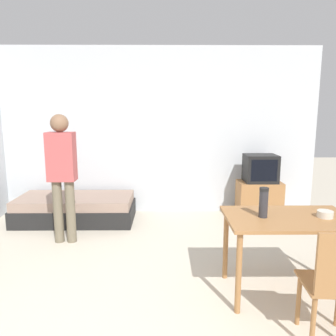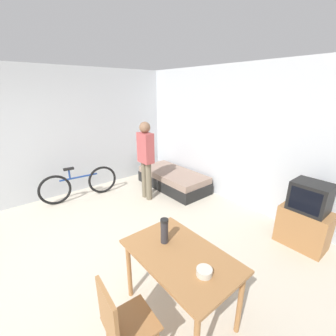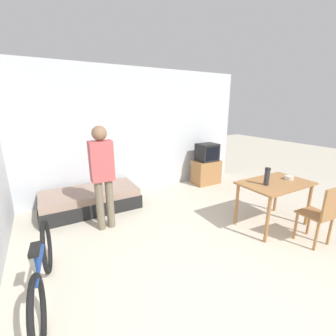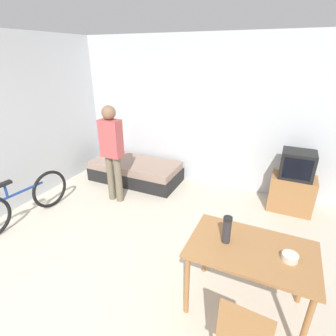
{
  "view_description": "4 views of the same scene",
  "coord_description": "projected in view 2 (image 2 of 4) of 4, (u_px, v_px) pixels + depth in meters",
  "views": [
    {
      "loc": [
        0.33,
        -1.74,
        1.69
      ],
      "look_at": [
        0.37,
        2.02,
        1.03
      ],
      "focal_mm": 35.0,
      "sensor_mm": 36.0,
      "label": 1
    },
    {
      "loc": [
        2.73,
        -0.14,
        2.24
      ],
      "look_at": [
        0.13,
        2.01,
        1.06
      ],
      "focal_mm": 24.0,
      "sensor_mm": 36.0,
      "label": 2
    },
    {
      "loc": [
        -1.7,
        -1.02,
        1.93
      ],
      "look_at": [
        0.12,
        2.2,
        0.89
      ],
      "focal_mm": 24.0,
      "sensor_mm": 36.0,
      "label": 3
    },
    {
      "loc": [
        1.54,
        -0.96,
        2.38
      ],
      "look_at": [
        0.14,
        2.1,
        0.9
      ],
      "focal_mm": 28.0,
      "sensor_mm": 36.0,
      "label": 4
    }
  ],
  "objects": [
    {
      "name": "ground_plane",
      "position": [
        38.0,
        279.0,
        2.81
      ],
      "size": [
        20.0,
        20.0,
        0.0
      ],
      "primitive_type": "plane",
      "color": "beige"
    },
    {
      "name": "wall_back",
      "position": [
        227.0,
        136.0,
        4.57
      ],
      "size": [
        5.64,
        0.06,
        2.7
      ],
      "color": "silver",
      "rests_on": "ground_plane"
    },
    {
      "name": "wall_left",
      "position": [
        93.0,
        130.0,
        5.16
      ],
      "size": [
        0.06,
        4.64,
        2.7
      ],
      "color": "silver",
      "rests_on": "ground_plane"
    },
    {
      "name": "daybed",
      "position": [
        173.0,
        179.0,
        5.4
      ],
      "size": [
        1.77,
        0.84,
        0.39
      ],
      "color": "black",
      "rests_on": "ground_plane"
    },
    {
      "name": "tv",
      "position": [
        305.0,
        218.0,
        3.29
      ],
      "size": [
        0.66,
        0.42,
        1.02
      ],
      "color": "#9E6B3D",
      "rests_on": "ground_plane"
    },
    {
      "name": "dining_table",
      "position": [
        180.0,
        263.0,
        2.19
      ],
      "size": [
        1.14,
        0.71,
        0.75
      ],
      "color": "#9E6B3D",
      "rests_on": "ground_plane"
    },
    {
      "name": "wooden_chair",
      "position": [
        121.0,
        324.0,
        1.76
      ],
      "size": [
        0.41,
        0.41,
        0.9
      ],
      "color": "#9E6B3D",
      "rests_on": "ground_plane"
    },
    {
      "name": "bicycle",
      "position": [
        80.0,
        184.0,
        4.79
      ],
      "size": [
        0.21,
        1.6,
        0.73
      ],
      "color": "black",
      "rests_on": "ground_plane"
    },
    {
      "name": "person_standing",
      "position": [
        146.0,
        156.0,
        4.59
      ],
      "size": [
        0.34,
        0.22,
        1.65
      ],
      "color": "#6B604C",
      "rests_on": "ground_plane"
    },
    {
      "name": "thermos_flask",
      "position": [
        164.0,
        230.0,
        2.28
      ],
      "size": [
        0.08,
        0.08,
        0.27
      ],
      "color": "#2D2D33",
      "rests_on": "dining_table"
    },
    {
      "name": "mate_bowl",
      "position": [
        204.0,
        272.0,
        1.91
      ],
      "size": [
        0.14,
        0.14,
        0.06
      ],
      "color": "beige",
      "rests_on": "dining_table"
    }
  ]
}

